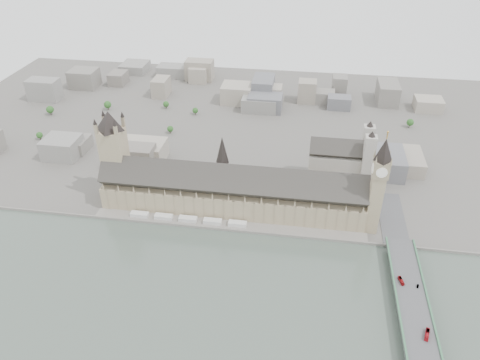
# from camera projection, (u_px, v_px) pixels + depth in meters

# --- Properties ---
(ground) EXTENTS (900.00, 900.00, 0.00)m
(ground) POSITION_uv_depth(u_px,v_px,m) (229.00, 222.00, 466.94)
(ground) COLOR #595651
(ground) RESTS_ON ground
(embankment_wall) EXTENTS (600.00, 1.50, 3.00)m
(embankment_wall) POSITION_uv_depth(u_px,v_px,m) (226.00, 230.00, 453.65)
(embankment_wall) COLOR slate
(embankment_wall) RESTS_ON ground
(river_terrace) EXTENTS (270.00, 15.00, 2.00)m
(river_terrace) POSITION_uv_depth(u_px,v_px,m) (227.00, 225.00, 460.16)
(river_terrace) COLOR slate
(river_terrace) RESTS_ON ground
(terrace_tents) EXTENTS (118.00, 7.00, 4.00)m
(terrace_tents) POSITION_uv_depth(u_px,v_px,m) (188.00, 219.00, 464.07)
(terrace_tents) COLOR silver
(terrace_tents) RESTS_ON river_terrace
(palace_of_westminster) EXTENTS (265.00, 40.73, 55.44)m
(palace_of_westminster) POSITION_uv_depth(u_px,v_px,m) (232.00, 192.00, 471.07)
(palace_of_westminster) COLOR tan
(palace_of_westminster) RESTS_ON ground
(elizabeth_tower) EXTENTS (17.00, 17.00, 107.50)m
(elizabeth_tower) POSITION_uv_depth(u_px,v_px,m) (379.00, 180.00, 424.59)
(elizabeth_tower) COLOR tan
(elizabeth_tower) RESTS_ON ground
(victoria_tower) EXTENTS (30.00, 30.00, 100.00)m
(victoria_tower) POSITION_uv_depth(u_px,v_px,m) (114.00, 152.00, 474.36)
(victoria_tower) COLOR tan
(victoria_tower) RESTS_ON ground
(central_tower) EXTENTS (13.00, 13.00, 48.00)m
(central_tower) POSITION_uv_depth(u_px,v_px,m) (223.00, 158.00, 458.57)
(central_tower) COLOR gray
(central_tower) RESTS_ON ground
(westminster_bridge) EXTENTS (25.00, 325.00, 10.25)m
(westminster_bridge) POSITION_uv_depth(u_px,v_px,m) (411.00, 303.00, 370.67)
(westminster_bridge) COLOR #474749
(westminster_bridge) RESTS_ON ground
(bridge_parapets) EXTENTS (25.00, 235.00, 1.15)m
(bridge_parapets) POSITION_uv_depth(u_px,v_px,m) (422.00, 344.00, 330.57)
(bridge_parapets) COLOR #3F724F
(bridge_parapets) RESTS_ON westminster_bridge
(westminster_abbey) EXTENTS (68.00, 36.00, 64.00)m
(westminster_abbey) POSITION_uv_depth(u_px,v_px,m) (342.00, 161.00, 518.25)
(westminster_abbey) COLOR #A19C91
(westminster_abbey) RESTS_ON ground
(city_skyline_inland) EXTENTS (720.00, 360.00, 38.00)m
(city_skyline_inland) POSITION_uv_depth(u_px,v_px,m) (258.00, 106.00, 660.50)
(city_skyline_inland) COLOR gray
(city_skyline_inland) RESTS_ON ground
(park_trees) EXTENTS (110.00, 30.00, 15.00)m
(park_trees) POSITION_uv_depth(u_px,v_px,m) (229.00, 182.00, 514.08)
(park_trees) COLOR #204A1A
(park_trees) RESTS_ON ground
(red_bus_north) EXTENTS (4.39, 9.91, 2.69)m
(red_bus_north) POSITION_uv_depth(u_px,v_px,m) (401.00, 281.00, 381.96)
(red_bus_north) COLOR #A01215
(red_bus_north) RESTS_ON westminster_bridge
(red_bus_south) EXTENTS (5.68, 11.73, 3.19)m
(red_bus_south) POSITION_uv_depth(u_px,v_px,m) (427.00, 334.00, 336.51)
(red_bus_south) COLOR red
(red_bus_south) RESTS_ON westminster_bridge
(car_silver) EXTENTS (2.47, 4.28, 1.33)m
(car_silver) POSITION_uv_depth(u_px,v_px,m) (418.00, 286.00, 377.75)
(car_silver) COLOR gray
(car_silver) RESTS_ON westminster_bridge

